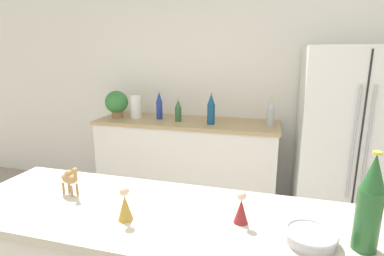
{
  "coord_description": "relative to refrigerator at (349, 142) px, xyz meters",
  "views": [
    {
      "loc": [
        0.52,
        -0.58,
        1.6
      ],
      "look_at": [
        -0.04,
        1.43,
        1.1
      ],
      "focal_mm": 28.0,
      "sensor_mm": 36.0,
      "label": 1
    }
  ],
  "objects": [
    {
      "name": "wall_back",
      "position": [
        -1.2,
        0.4,
        0.43
      ],
      "size": [
        8.0,
        0.06,
        2.55
      ],
      "color": "white",
      "rests_on": "ground_plane"
    },
    {
      "name": "back_counter",
      "position": [
        -1.56,
        0.07,
        -0.37
      ],
      "size": [
        1.92,
        0.63,
        0.94
      ],
      "color": "white",
      "rests_on": "ground_plane"
    },
    {
      "name": "refrigerator",
      "position": [
        0.0,
        0.0,
        0.0
      ],
      "size": [
        0.88,
        0.74,
        1.69
      ],
      "color": "white",
      "rests_on": "ground_plane"
    },
    {
      "name": "potted_plant",
      "position": [
        -2.35,
        0.03,
        0.26
      ],
      "size": [
        0.25,
        0.25,
        0.3
      ],
      "color": "#9E6B47",
      "rests_on": "back_counter"
    },
    {
      "name": "paper_towel_roll",
      "position": [
        -2.14,
        0.05,
        0.22
      ],
      "size": [
        0.12,
        0.12,
        0.25
      ],
      "color": "white",
      "rests_on": "back_counter"
    },
    {
      "name": "back_bottle_0",
      "position": [
        -1.87,
        0.08,
        0.24
      ],
      "size": [
        0.07,
        0.07,
        0.31
      ],
      "color": "navy",
      "rests_on": "back_counter"
    },
    {
      "name": "back_bottle_1",
      "position": [
        -1.28,
        -0.02,
        0.24
      ],
      "size": [
        0.08,
        0.08,
        0.32
      ],
      "color": "navy",
      "rests_on": "back_counter"
    },
    {
      "name": "back_bottle_2",
      "position": [
        -0.7,
        0.06,
        0.22
      ],
      "size": [
        0.08,
        0.08,
        0.28
      ],
      "color": "#B2B7BC",
      "rests_on": "back_counter"
    },
    {
      "name": "back_bottle_3",
      "position": [
        -1.64,
        0.03,
        0.2
      ],
      "size": [
        0.07,
        0.07,
        0.24
      ],
      "color": "#2D6033",
      "rests_on": "back_counter"
    },
    {
      "name": "wine_bottle",
      "position": [
        -0.36,
        -1.89,
        0.29
      ],
      "size": [
        0.08,
        0.08,
        0.34
      ],
      "color": "#235628",
      "rests_on": "bar_counter"
    },
    {
      "name": "fruit_bowl",
      "position": [
        -0.52,
        -1.9,
        0.15
      ],
      "size": [
        0.18,
        0.18,
        0.05
      ],
      "color": "#B7BABF",
      "rests_on": "bar_counter"
    },
    {
      "name": "camel_figurine",
      "position": [
        -1.57,
        -1.8,
        0.2
      ],
      "size": [
        0.11,
        0.08,
        0.14
      ],
      "color": "#A87F4C",
      "rests_on": "bar_counter"
    },
    {
      "name": "wise_man_figurine_blue",
      "position": [
        -0.77,
        -1.84,
        0.18
      ],
      "size": [
        0.06,
        0.06,
        0.13
      ],
      "color": "maroon",
      "rests_on": "bar_counter"
    },
    {
      "name": "wise_man_figurine_crimson",
      "position": [
        -1.22,
        -1.94,
        0.18
      ],
      "size": [
        0.06,
        0.06,
        0.14
      ],
      "color": "#B28933",
      "rests_on": "bar_counter"
    }
  ]
}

